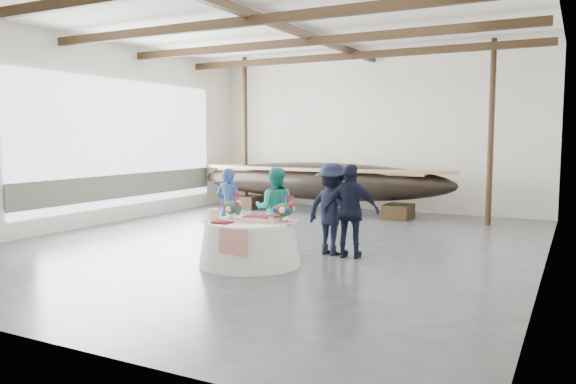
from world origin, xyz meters
The scene contains 15 objects.
floor centered at (0.00, 0.00, 0.00)m, with size 10.00×12.00×0.01m, color #3D3D42.
wall_back centered at (0.00, 6.00, 2.25)m, with size 10.00×0.02×4.50m, color silver.
wall_front centered at (0.00, -6.00, 2.25)m, with size 10.00×0.02×4.50m, color silver.
wall_left centered at (-5.00, 0.00, 2.25)m, with size 0.02×12.00×4.50m, color silver.
wall_right centered at (5.00, 0.00, 2.25)m, with size 0.02×12.00×4.50m, color silver.
ceiling centered at (0.00, 0.00, 4.50)m, with size 10.00×12.00×0.01m, color white.
pavilion_structure centered at (0.00, 0.78, 4.00)m, with size 9.80×11.76×4.50m.
open_bay centered at (-4.95, 1.00, 1.83)m, with size 0.03×7.00×3.20m.
longboat_display centered at (-1.06, 4.47, 0.92)m, with size 7.69×1.54×1.44m.
banquet_table centered at (0.54, -1.89, 0.37)m, with size 1.73×1.73×0.74m.
tabletop_items centered at (0.53, -1.78, 0.89)m, with size 1.69×1.06×0.40m.
guest_woman_blue centered at (-0.72, -0.61, 0.77)m, with size 0.57×0.37×1.55m, color navy.
guest_woman_teal centered at (0.30, -0.58, 0.79)m, with size 0.77×0.60×1.58m, color #1C9178.
guest_man_left centered at (1.45, -0.48, 0.84)m, with size 1.09×0.63×1.69m, color black.
guest_man_right centered at (1.87, -0.61, 0.84)m, with size 0.99×0.41×1.69m, color black.
Camera 1 is at (5.45, -9.91, 2.17)m, focal length 35.00 mm.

